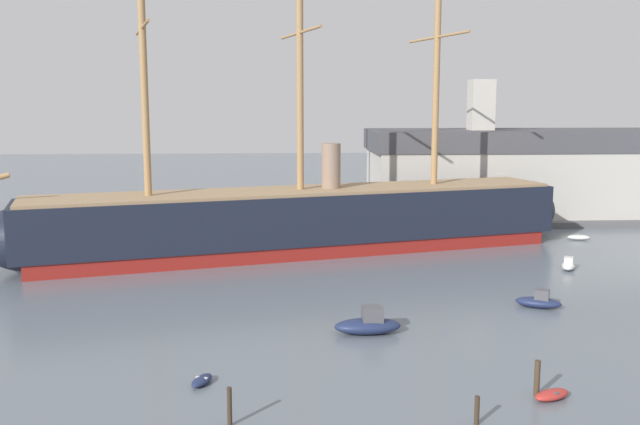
# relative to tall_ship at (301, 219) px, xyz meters

# --- Properties ---
(tall_ship) EXTENTS (69.43, 24.68, 34.09)m
(tall_ship) POSITION_rel_tall_ship_xyz_m (0.00, 0.00, 0.00)
(tall_ship) COLOR maroon
(tall_ship) RESTS_ON ground
(dinghy_foreground_left) EXTENTS (1.55, 2.16, 0.47)m
(dinghy_foreground_left) POSITION_rel_tall_ship_xyz_m (-6.95, -36.62, -3.48)
(dinghy_foreground_left) COLOR #1E284C
(dinghy_foreground_left) RESTS_ON ground
(dinghy_foreground_right) EXTENTS (2.56, 1.91, 0.55)m
(dinghy_foreground_right) POSITION_rel_tall_ship_xyz_m (12.90, -39.92, -3.43)
(dinghy_foreground_right) COLOR #B22D28
(dinghy_foreground_right) RESTS_ON ground
(motorboat_near_centre) EXTENTS (4.88, 2.17, 2.02)m
(motorboat_near_centre) POSITION_rel_tall_ship_xyz_m (4.03, -28.01, -3.00)
(motorboat_near_centre) COLOR #1E284C
(motorboat_near_centre) RESTS_ON ground
(motorboat_mid_right) EXTENTS (3.93, 2.91, 1.52)m
(motorboat_mid_right) POSITION_rel_tall_ship_xyz_m (18.64, -22.30, -3.18)
(motorboat_mid_right) COLOR #1E284C
(motorboat_mid_right) RESTS_ON ground
(motorboat_alongside_stern) EXTENTS (2.47, 3.33, 1.29)m
(motorboat_alongside_stern) POSITION_rel_tall_ship_xyz_m (26.38, -9.48, -3.26)
(motorboat_alongside_stern) COLOR silver
(motorboat_alongside_stern) RESTS_ON ground
(dinghy_far_left) EXTENTS (1.57, 2.16, 0.47)m
(dinghy_far_left) POSITION_rel_tall_ship_xyz_m (-26.01, 5.51, -3.48)
(dinghy_far_left) COLOR orange
(dinghy_far_left) RESTS_ON ground
(dinghy_far_right) EXTENTS (2.82, 1.68, 0.62)m
(dinghy_far_right) POSITION_rel_tall_ship_xyz_m (33.72, 5.28, -3.40)
(dinghy_far_right) COLOR silver
(dinghy_far_right) RESTS_ON ground
(sailboat_distant_centre) EXTENTS (3.75, 3.27, 5.01)m
(sailboat_distant_centre) POSITION_rel_tall_ship_xyz_m (7.78, 18.07, -3.29)
(sailboat_distant_centre) COLOR #1E284C
(sailboat_distant_centre) RESTS_ON ground
(mooring_piling_nearest) EXTENTS (0.33, 0.33, 2.10)m
(mooring_piling_nearest) POSITION_rel_tall_ship_xyz_m (12.21, -39.38, -2.67)
(mooring_piling_nearest) COLOR #423323
(mooring_piling_nearest) RESTS_ON ground
(mooring_piling_left_pair) EXTENTS (0.26, 0.26, 2.08)m
(mooring_piling_left_pair) POSITION_rel_tall_ship_xyz_m (-4.92, -42.16, -2.68)
(mooring_piling_left_pair) COLOR #382B1E
(mooring_piling_left_pair) RESTS_ON ground
(mooring_piling_right_pair) EXTENTS (0.26, 0.26, 1.53)m
(mooring_piling_right_pair) POSITION_rel_tall_ship_xyz_m (7.83, -42.74, -2.95)
(mooring_piling_right_pair) COLOR #382B1E
(mooring_piling_right_pair) RESTS_ON ground
(dockside_warehouse_right) EXTENTS (53.14, 18.03, 19.55)m
(dockside_warehouse_right) POSITION_rel_tall_ship_xyz_m (34.98, 21.95, 2.57)
(dockside_warehouse_right) COLOR #565659
(dockside_warehouse_right) RESTS_ON ground
(seagull_in_flight) EXTENTS (1.18, 0.52, 0.13)m
(seagull_in_flight) POSITION_rel_tall_ship_xyz_m (12.38, -30.24, 8.02)
(seagull_in_flight) COLOR silver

